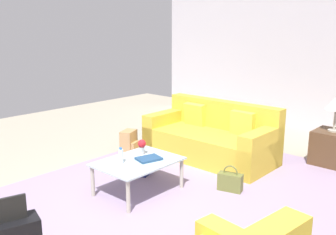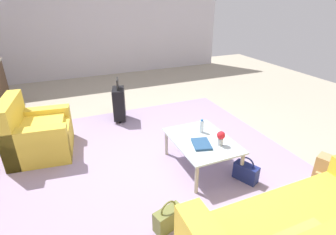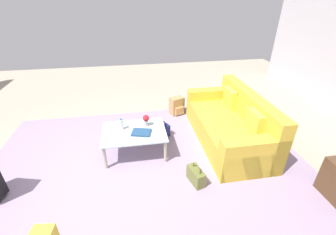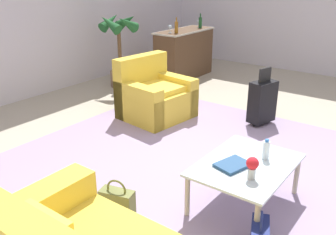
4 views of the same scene
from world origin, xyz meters
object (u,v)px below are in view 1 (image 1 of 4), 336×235
Objects in this scene: water_bottle at (121,156)px; coffee_table_book at (149,159)px; coffee_table at (138,164)px; flower_vase at (142,145)px; couch at (213,139)px; side_table at (332,148)px; handbag_olive at (230,182)px; handbag_navy at (146,165)px; backpack_tan at (129,142)px.

coffee_table_book is (-0.32, 0.18, -0.08)m from water_bottle.
flower_vase is at bearing -145.71° from coffee_table.
coffee_table_book is at bearing 150.64° from water_bottle.
couch is at bearing 178.19° from flower_vase.
coffee_table is at bearing -28.18° from side_table.
water_bottle is at bearing -14.07° from coffee_table_book.
coffee_table is 5.17× the size of flower_vase.
coffee_table_book is 1.50× the size of flower_vase.
handbag_olive is (-0.73, 0.79, -0.32)m from coffee_table_book.
coffee_table_book is 0.56× the size of side_table.
side_table is 2.97m from handbag_navy.
handbag_olive is (-1.05, 0.97, -0.40)m from water_bottle.
coffee_table_book is (1.68, 0.18, 0.14)m from couch.
handbag_navy is (-0.52, -0.39, -0.26)m from coffee_table.
backpack_tan is (-0.49, -0.90, 0.06)m from handbag_navy.
coffee_table is at bearing 36.96° from handbag_navy.
coffee_table is at bearing 153.43° from water_bottle.
coffee_table reaches higher than handbag_navy.
water_bottle is 1.73m from backpack_tan.
flower_vase is at bearing -1.81° from couch.
couch reaches higher than side_table.
coffee_table is 1.24m from handbag_olive.
water_bottle is 0.87m from handbag_navy.
handbag_olive is 1.31m from handbag_navy.
side_table reaches higher than backpack_tan.
side_table is 1.37× the size of backpack_tan.
handbag_olive is 0.89× the size of backpack_tan.
backpack_tan is at bearing -118.33° from handbag_navy.
side_table reaches higher than handbag_olive.
handbag_navy is (-0.72, -0.29, -0.40)m from water_bottle.
coffee_table_book is 3.04m from side_table.
handbag_navy is at bearing -75.42° from handbag_olive.
coffee_table_book is at bearing 146.31° from coffee_table.
flower_vase is (-0.10, -0.23, 0.11)m from coffee_table_book.
side_table is at bearing 167.37° from coffee_table_book.
water_bottle is at bearing 44.68° from backpack_tan.
couch is 1.89m from side_table.
side_table reaches higher than handbag_navy.
coffee_table is 0.27m from water_bottle.
side_table is 1.53× the size of handbag_olive.
water_bottle is 0.42m from flower_vase.
handbag_olive and handbag_navy have the same top height.
flower_vase is 0.57× the size of handbag_olive.
backpack_tan reaches higher than handbag_olive.
couch is at bearing -158.60° from coffee_table_book.
water_bottle is (0.20, -0.10, 0.14)m from coffee_table.
coffee_table_book is at bearing 49.72° from handbag_navy.
side_table is (-2.80, 1.50, -0.12)m from coffee_table.
handbag_olive is at bearing 104.58° from handbag_navy.
coffee_table reaches higher than handbag_olive.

